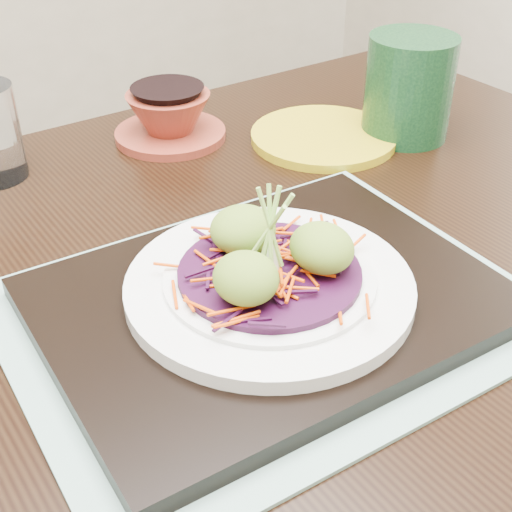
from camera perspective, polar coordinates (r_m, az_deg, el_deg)
dining_table at (r=0.73m, az=-3.87°, el=-8.59°), size 1.24×0.83×0.77m
placemat at (r=0.62m, az=1.05°, el=-4.32°), size 0.45×0.36×0.00m
serving_tray at (r=0.62m, az=1.06°, el=-3.56°), size 0.39×0.30×0.02m
white_plate at (r=0.61m, az=1.08°, el=-2.31°), size 0.25×0.25×0.02m
cabbage_bed at (r=0.60m, az=1.09°, el=-1.35°), size 0.16×0.16×0.01m
carrot_julienne at (r=0.59m, az=1.10°, el=-0.75°), size 0.19×0.19×0.01m
guacamole_scoops at (r=0.59m, az=1.15°, el=0.38°), size 0.13×0.12×0.04m
scallion_garnish at (r=0.58m, az=1.13°, el=1.96°), size 0.06×0.06×0.09m
terracotta_bowl_set at (r=0.93m, az=-6.95°, el=10.86°), size 0.17×0.17×0.06m
yellow_plate at (r=0.93m, az=5.42°, el=9.48°), size 0.21×0.21×0.01m
green_jar at (r=0.94m, az=12.12°, el=13.05°), size 0.14×0.14×0.13m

